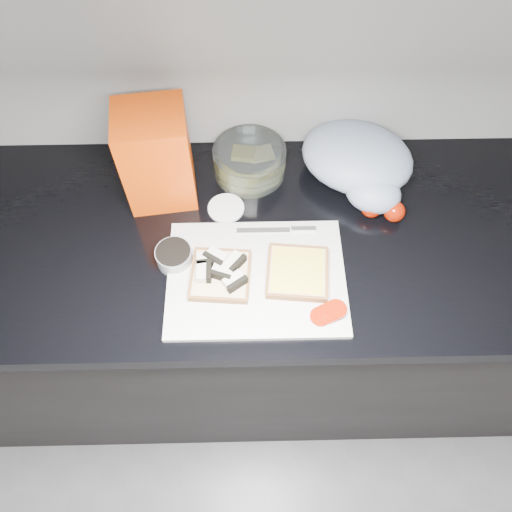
{
  "coord_description": "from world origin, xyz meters",
  "views": [
    {
      "loc": [
        -0.04,
        0.52,
        1.89
      ],
      "look_at": [
        -0.03,
        1.1,
        0.95
      ],
      "focal_mm": 35.0,
      "sensor_mm": 36.0,
      "label": 1
    }
  ],
  "objects": [
    {
      "name": "tub_lid",
      "position": [
        -0.1,
        1.27,
        0.9
      ],
      "size": [
        0.1,
        0.1,
        0.01
      ],
      "primitive_type": "cylinder",
      "rotation": [
        0.0,
        0.0,
        -0.17
      ],
      "color": "white",
      "rests_on": "countertop"
    },
    {
      "name": "grocery_bag",
      "position": [
        0.23,
        1.37,
        0.96
      ],
      "size": [
        0.35,
        0.34,
        0.12
      ],
      "rotation": [
        0.0,
        0.0,
        -0.42
      ],
      "color": "#96A4B9",
      "rests_on": "countertop"
    },
    {
      "name": "bread_left",
      "position": [
        -0.11,
        1.07,
        0.93
      ],
      "size": [
        0.15,
        0.15,
        0.04
      ],
      "rotation": [
        0.0,
        0.0,
        -0.08
      ],
      "color": "beige",
      "rests_on": "cutting_board"
    },
    {
      "name": "bread_right",
      "position": [
        0.06,
        1.08,
        0.92
      ],
      "size": [
        0.15,
        0.15,
        0.02
      ],
      "rotation": [
        0.0,
        0.0,
        -0.1
      ],
      "color": "beige",
      "rests_on": "cutting_board"
    },
    {
      "name": "bread_bag",
      "position": [
        -0.26,
        1.33,
        1.02
      ],
      "size": [
        0.18,
        0.17,
        0.25
      ],
      "primitive_type": "cube",
      "rotation": [
        0.0,
        0.0,
        0.12
      ],
      "color": "#E94A03",
      "rests_on": "countertop"
    },
    {
      "name": "whole_tomatoes",
      "position": [
        0.28,
        1.24,
        0.93
      ],
      "size": [
        0.11,
        0.07,
        0.05
      ],
      "rotation": [
        0.0,
        0.0,
        0.06
      ],
      "color": "#961703",
      "rests_on": "countertop"
    },
    {
      "name": "glass_bowl",
      "position": [
        -0.04,
        1.4,
        0.94
      ],
      "size": [
        0.18,
        0.18,
        0.08
      ],
      "rotation": [
        0.0,
        0.0,
        -0.16
      ],
      "color": "silver",
      "rests_on": "countertop"
    },
    {
      "name": "steel_canister",
      "position": [
        -0.24,
        1.38,
        1.0
      ],
      "size": [
        0.09,
        0.09,
        0.21
      ],
      "primitive_type": "cylinder",
      "color": "silver",
      "rests_on": "countertop"
    },
    {
      "name": "cutting_board",
      "position": [
        -0.03,
        1.07,
        0.91
      ],
      "size": [
        0.4,
        0.3,
        0.01
      ],
      "primitive_type": "cube",
      "color": "silver",
      "rests_on": "countertop"
    },
    {
      "name": "base_cabinet",
      "position": [
        0.0,
        1.2,
        0.43
      ],
      "size": [
        3.5,
        0.6,
        0.86
      ],
      "primitive_type": "cube",
      "color": "black",
      "rests_on": "ground"
    },
    {
      "name": "knife",
      "position": [
        0.05,
        1.2,
        0.91
      ],
      "size": [
        0.19,
        0.02,
        0.01
      ],
      "rotation": [
        0.0,
        0.0,
        -0.0
      ],
      "color": "silver",
      "rests_on": "cutting_board"
    },
    {
      "name": "seed_tub",
      "position": [
        -0.21,
        1.12,
        0.92
      ],
      "size": [
        0.08,
        0.08,
        0.04
      ],
      "color": "gray",
      "rests_on": "countertop"
    },
    {
      "name": "countertop",
      "position": [
        0.0,
        1.2,
        0.88
      ],
      "size": [
        3.5,
        0.64,
        0.04
      ],
      "primitive_type": "cube",
      "color": "black",
      "rests_on": "base_cabinet"
    },
    {
      "name": "tomato_slices",
      "position": [
        0.12,
        0.97,
        0.92
      ],
      "size": [
        0.09,
        0.07,
        0.02
      ],
      "rotation": [
        0.0,
        0.0,
        -0.12
      ],
      "color": "#961703",
      "rests_on": "cutting_board"
    }
  ]
}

